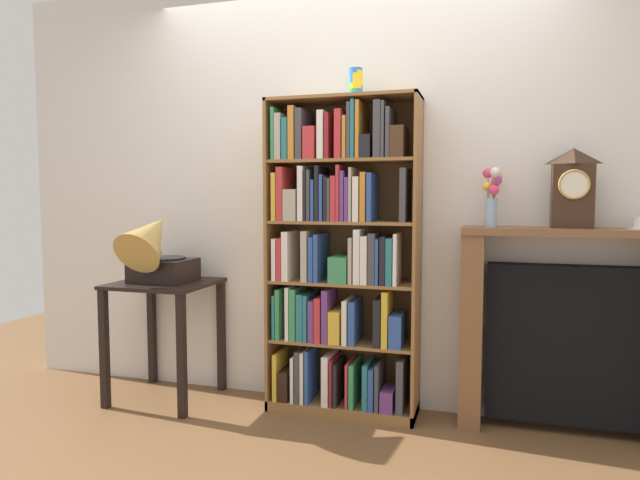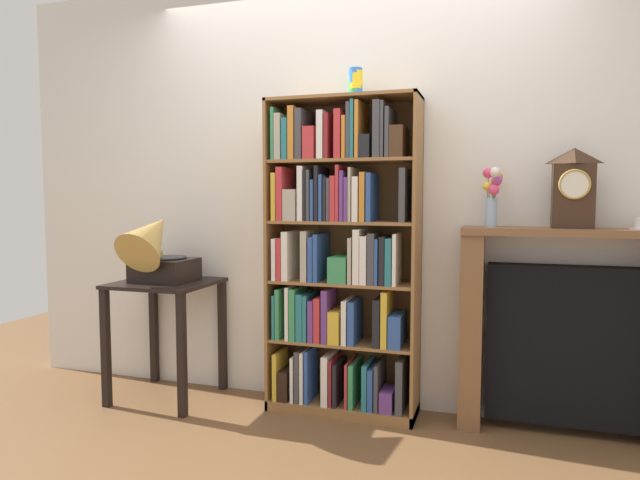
% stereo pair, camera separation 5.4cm
% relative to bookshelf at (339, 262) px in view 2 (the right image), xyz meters
% --- Properties ---
extents(ground_plane, '(7.72, 6.40, 0.02)m').
position_rel_bookshelf_xyz_m(ground_plane, '(0.02, -0.15, -0.90)').
color(ground_plane, brown).
extents(wall_back, '(4.72, 0.08, 2.64)m').
position_rel_bookshelf_xyz_m(wall_back, '(0.07, 0.20, 0.42)').
color(wall_back, silver).
rests_on(wall_back, ground).
extents(bookshelf, '(0.88, 0.30, 1.84)m').
position_rel_bookshelf_xyz_m(bookshelf, '(0.00, 0.00, 0.00)').
color(bookshelf, olive).
rests_on(bookshelf, ground).
extents(cup_stack, '(0.08, 0.08, 0.16)m').
position_rel_bookshelf_xyz_m(cup_stack, '(0.09, 0.02, 1.02)').
color(cup_stack, blue).
rests_on(cup_stack, bookshelf).
extents(side_table_left, '(0.59, 0.56, 0.74)m').
position_rel_bookshelf_xyz_m(side_table_left, '(-1.10, -0.12, -0.32)').
color(side_table_left, black).
rests_on(side_table_left, ground).
extents(gramophone, '(0.34, 0.52, 0.51)m').
position_rel_bookshelf_xyz_m(gramophone, '(-1.10, -0.21, 0.07)').
color(gramophone, black).
rests_on(gramophone, side_table_left).
extents(fireplace_mantel, '(1.09, 0.25, 1.11)m').
position_rel_bookshelf_xyz_m(fireplace_mantel, '(1.24, 0.05, -0.35)').
color(fireplace_mantel, brown).
rests_on(fireplace_mantel, ground).
extents(mantel_clock, '(0.20, 0.11, 0.41)m').
position_rel_bookshelf_xyz_m(mantel_clock, '(1.25, 0.03, 0.42)').
color(mantel_clock, '#382316').
rests_on(mantel_clock, fireplace_mantel).
extents(flower_vase, '(0.11, 0.17, 0.32)m').
position_rel_bookshelf_xyz_m(flower_vase, '(0.85, 0.03, 0.40)').
color(flower_vase, '#99B2D1').
rests_on(flower_vase, fireplace_mantel).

